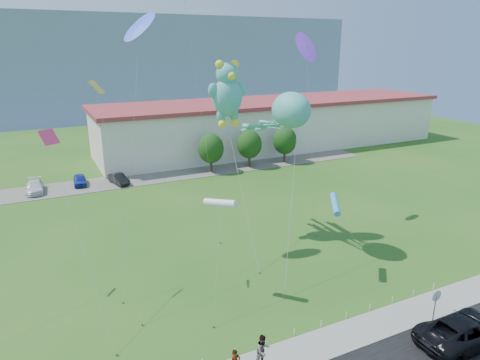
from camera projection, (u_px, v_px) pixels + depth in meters
name	position (u px, v px, depth m)	size (l,w,h in m)	color
ground	(269.00, 328.00, 26.82)	(160.00, 160.00, 0.00)	#225518
sidewalk	(293.00, 355.00, 24.45)	(80.00, 2.50, 0.10)	gray
parking_strip	(139.00, 179.00, 56.84)	(70.00, 6.00, 0.06)	#59544C
hill_ridge	(69.00, 62.00, 126.05)	(160.00, 50.00, 25.00)	slate
warehouse	(274.00, 123.00, 74.20)	(61.00, 15.00, 8.20)	beige
stop_sign	(436.00, 299.00, 26.62)	(0.80, 0.07, 2.50)	slate
rope_fence	(280.00, 337.00, 25.63)	(26.05, 0.05, 0.50)	white
tree_near	(211.00, 149.00, 59.16)	(3.60, 3.60, 5.47)	#3F2B19
tree_mid	(249.00, 144.00, 61.66)	(3.60, 3.60, 5.47)	#3F2B19
tree_far	(285.00, 141.00, 64.17)	(3.60, 3.60, 5.47)	#3F2B19
suv	(464.00, 330.00, 25.19)	(2.82, 6.11, 1.70)	black
pedestrian_right	(263.00, 350.00, 23.37)	(0.91, 0.71, 1.87)	gray
parked_car_white	(35.00, 187.00, 51.54)	(1.89, 4.64, 1.35)	silver
parked_car_blue	(80.00, 180.00, 54.29)	(1.50, 3.73, 1.27)	navy
parked_car_black	(119.00, 179.00, 54.70)	(1.37, 3.94, 1.30)	black
octopus_kite	(283.00, 117.00, 34.65)	(5.55, 12.66, 13.56)	teal
teddy_bear_kite	(227.00, 92.00, 36.22)	(3.52, 8.79, 15.85)	teal
small_kite_white	(220.00, 204.00, 28.14)	(2.15, 4.21, 7.50)	white
small_kite_purple	(306.00, 51.00, 39.51)	(2.25, 5.64, 17.55)	#7C35D7
small_kite_yellow	(102.00, 117.00, 27.81)	(1.29, 6.92, 14.80)	gold
small_kite_pink	(56.00, 161.00, 27.17)	(2.46, 9.13, 11.76)	#DA3060
small_kite_cyan	(335.00, 205.00, 31.46)	(2.99, 3.80, 6.26)	#2E8ED0
small_kite_blue	(139.00, 33.00, 31.36)	(4.96, 7.48, 19.00)	blue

